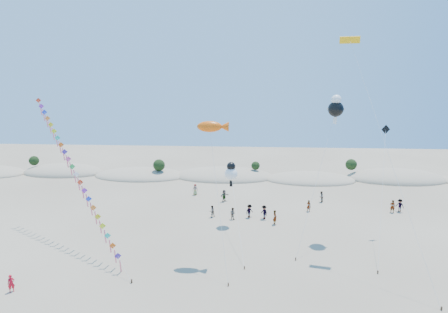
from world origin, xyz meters
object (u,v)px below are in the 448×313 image
fish_kite (213,127)px  parafoil_kite (352,46)px  kite_train (73,168)px  flyer_foreground (11,283)px

fish_kite → parafoil_kite: parafoil_kite is taller
kite_train → flyer_foreground: 13.25m
kite_train → fish_kite: size_ratio=1.23×
parafoil_kite → flyer_foreground: size_ratio=14.53×
parafoil_kite → kite_train: bearing=-177.1°
parafoil_kite → flyer_foreground: 38.48m
fish_kite → kite_train: bearing=171.9°
flyer_foreground → parafoil_kite: bearing=-14.9°
parafoil_kite → flyer_foreground: parafoil_kite is taller
fish_kite → flyer_foreground: bearing=-152.3°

